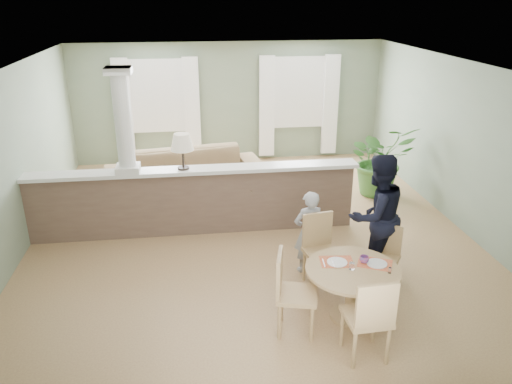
{
  "coord_description": "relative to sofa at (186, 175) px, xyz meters",
  "views": [
    {
      "loc": [
        -0.91,
        -7.3,
        3.69
      ],
      "look_at": [
        -0.06,
        -1.0,
        1.14
      ],
      "focal_mm": 35.0,
      "sensor_mm": 36.0,
      "label": 1
    }
  ],
  "objects": [
    {
      "name": "ground",
      "position": [
        1.04,
        -1.77,
        -0.44
      ],
      "size": [
        8.0,
        8.0,
        0.0
      ],
      "primitive_type": "plane",
      "color": "tan",
      "rests_on": "ground"
    },
    {
      "name": "room_shell",
      "position": [
        1.01,
        -1.14,
        1.38
      ],
      "size": [
        7.02,
        8.02,
        2.71
      ],
      "color": "gray",
      "rests_on": "ground"
    },
    {
      "name": "pony_wall",
      "position": [
        0.05,
        -1.57,
        0.27
      ],
      "size": [
        5.32,
        0.38,
        2.7
      ],
      "color": "brown",
      "rests_on": "ground"
    },
    {
      "name": "sofa",
      "position": [
        0.0,
        0.0,
        0.0
      ],
      "size": [
        3.13,
        1.62,
        0.87
      ],
      "primitive_type": "imported",
      "rotation": [
        0.0,
        0.0,
        0.16
      ],
      "color": "brown",
      "rests_on": "ground"
    },
    {
      "name": "houseplant",
      "position": [
        3.72,
        -0.33,
        0.26
      ],
      "size": [
        1.41,
        1.27,
        1.4
      ],
      "primitive_type": "imported",
      "rotation": [
        0.0,
        0.0,
        0.15
      ],
      "color": "#396E2C",
      "rests_on": "ground"
    },
    {
      "name": "dining_table",
      "position": [
        1.95,
        -4.16,
        0.1
      ],
      "size": [
        1.12,
        1.12,
        0.77
      ],
      "rotation": [
        0.0,
        0.0,
        -0.11
      ],
      "color": "tan",
      "rests_on": "ground"
    },
    {
      "name": "chair_far_boy",
      "position": [
        1.77,
        -3.34,
        0.11
      ],
      "size": [
        0.51,
        0.51,
        0.98
      ],
      "rotation": [
        0.0,
        0.0,
        0.17
      ],
      "color": "tan",
      "rests_on": "ground"
    },
    {
      "name": "chair_far_man",
      "position": [
        2.62,
        -3.5,
        0.03
      ],
      "size": [
        0.53,
        0.53,
        0.84
      ],
      "rotation": [
        0.0,
        0.0,
        -0.62
      ],
      "color": "tan",
      "rests_on": "ground"
    },
    {
      "name": "chair_near",
      "position": [
        1.88,
        -4.93,
        0.13
      ],
      "size": [
        0.48,
        0.48,
        1.02
      ],
      "rotation": [
        0.0,
        0.0,
        3.19
      ],
      "color": "tan",
      "rests_on": "ground"
    },
    {
      "name": "chair_side",
      "position": [
        1.16,
        -4.31,
        0.12
      ],
      "size": [
        0.55,
        0.55,
        1.0
      ],
      "rotation": [
        0.0,
        0.0,
        1.32
      ],
      "color": "tan",
      "rests_on": "ground"
    },
    {
      "name": "child_person",
      "position": [
        1.68,
        -3.02,
        0.17
      ],
      "size": [
        0.49,
        0.37,
        1.21
      ],
      "primitive_type": "imported",
      "rotation": [
        0.0,
        0.0,
        3.33
      ],
      "color": "#9A9A9F",
      "rests_on": "ground"
    },
    {
      "name": "man_person",
      "position": [
        2.56,
        -3.2,
        0.44
      ],
      "size": [
        1.02,
        0.9,
        1.75
      ],
      "primitive_type": "imported",
      "rotation": [
        0.0,
        0.0,
        3.46
      ],
      "color": "black",
      "rests_on": "ground"
    }
  ]
}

